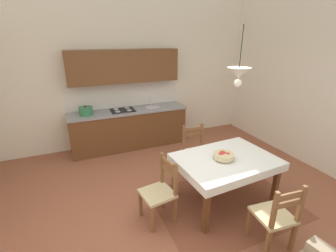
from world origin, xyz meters
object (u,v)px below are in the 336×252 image
(dining_chair_camera_side, at_px, (275,217))
(dining_chair_tv_side, at_px, (160,192))
(dining_table, at_px, (225,165))
(pendant_lamp, at_px, (239,73))
(dining_chair_kitchen_side, at_px, (195,152))
(fruit_bowl, at_px, (224,156))
(kitchen_cabinetry, at_px, (128,111))

(dining_chair_camera_side, xyz_separation_m, dining_chair_tv_side, (-1.10, 0.98, 0.00))
(dining_table, relative_size, pendant_lamp, 1.88)
(dining_chair_kitchen_side, relative_size, pendant_lamp, 1.16)
(dining_chair_kitchen_side, height_order, pendant_lamp, pendant_lamp)
(dining_chair_kitchen_side, bearing_deg, fruit_bowl, -92.34)
(dining_chair_kitchen_side, bearing_deg, dining_chair_tv_side, -139.65)
(kitchen_cabinetry, distance_m, fruit_bowl, 2.70)
(dining_table, bearing_deg, dining_chair_kitchen_side, 91.41)
(dining_table, xyz_separation_m, dining_chair_camera_side, (0.04, -0.97, -0.20))
(dining_table, height_order, dining_chair_kitchen_side, dining_chair_kitchen_side)
(dining_chair_tv_side, bearing_deg, dining_chair_kitchen_side, 40.35)
(pendant_lamp, bearing_deg, kitchen_cabinetry, 111.99)
(dining_table, xyz_separation_m, pendant_lamp, (0.14, 0.08, 1.34))
(dining_table, relative_size, dining_chair_camera_side, 1.63)
(dining_chair_tv_side, distance_m, pendant_lamp, 1.95)
(kitchen_cabinetry, height_order, dining_table, kitchen_cabinetry)
(kitchen_cabinetry, xyz_separation_m, pendant_lamp, (1.00, -2.48, 1.13))
(dining_chair_camera_side, height_order, pendant_lamp, pendant_lamp)
(dining_chair_tv_side, bearing_deg, dining_table, -0.73)
(kitchen_cabinetry, xyz_separation_m, dining_chair_tv_side, (-0.19, -2.55, -0.41))
(dining_chair_camera_side, bearing_deg, pendant_lamp, 84.85)
(dining_chair_camera_side, xyz_separation_m, dining_chair_kitchen_side, (-0.06, 1.86, 0.00))
(kitchen_cabinetry, relative_size, fruit_bowl, 8.77)
(kitchen_cabinetry, bearing_deg, dining_chair_camera_side, -75.61)
(dining_chair_camera_side, relative_size, dining_chair_kitchen_side, 1.00)
(dining_chair_camera_side, distance_m, pendant_lamp, 1.87)
(dining_chair_tv_side, height_order, fruit_bowl, dining_chair_tv_side)
(dining_table, relative_size, dining_chair_tv_side, 1.63)
(dining_table, bearing_deg, dining_chair_camera_side, -87.47)
(dining_chair_tv_side, xyz_separation_m, fruit_bowl, (1.00, -0.03, 0.37))
(dining_chair_camera_side, height_order, fruit_bowl, dining_chair_camera_side)
(dining_chair_kitchen_side, xyz_separation_m, pendant_lamp, (0.16, -0.81, 1.54))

